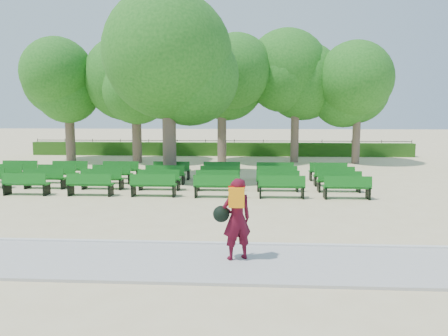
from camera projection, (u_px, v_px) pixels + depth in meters
name	position (u px, v px, depth m)	size (l,w,h in m)	color
ground	(193.00, 194.00, 16.08)	(120.00, 120.00, 0.00)	#D2BD8B
paving	(145.00, 261.00, 8.75)	(30.00, 2.20, 0.06)	#ABABA7
curb	(157.00, 243.00, 9.88)	(30.00, 0.12, 0.10)	silver
hedge	(220.00, 149.00, 29.88)	(26.00, 0.70, 0.90)	#245014
fence	(220.00, 155.00, 30.33)	(26.00, 0.10, 1.02)	black
tree_line	(215.00, 162.00, 25.98)	(21.80, 6.80, 7.04)	#266C1D
bench_array	(163.00, 185.00, 17.56)	(1.65, 0.62, 1.02)	#105E14
tree_among	(168.00, 62.00, 18.30)	(5.35, 5.35, 7.49)	brown
person	(235.00, 218.00, 8.69)	(0.83, 0.60, 1.65)	#4A0A1A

